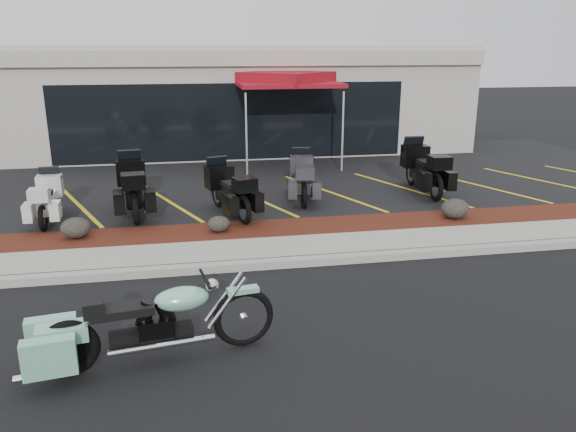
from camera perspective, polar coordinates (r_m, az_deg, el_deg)
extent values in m
plane|color=black|center=(9.78, 0.17, -7.10)|extent=(90.00, 90.00, 0.00)
cube|color=gray|center=(10.57, -0.73, -4.78)|extent=(24.00, 0.25, 0.15)
cube|color=gray|center=(11.21, -1.34, -3.48)|extent=(24.00, 1.20, 0.15)
cube|color=#3E160E|center=(12.33, -2.23, -1.56)|extent=(24.00, 1.20, 0.16)
cube|color=black|center=(17.50, -4.80, 3.91)|extent=(26.00, 9.60, 0.15)
cube|color=#A59F95|center=(23.43, -6.53, 11.89)|extent=(18.00, 8.00, 4.00)
cube|color=black|center=(19.53, -5.61, 9.48)|extent=(12.00, 0.06, 2.60)
cube|color=#A59F95|center=(19.35, -5.79, 15.65)|extent=(18.00, 0.30, 0.50)
ellipsoid|color=black|center=(12.40, -20.77, -1.13)|extent=(0.61, 0.51, 0.43)
ellipsoid|color=black|center=(12.09, -7.06, -0.81)|extent=(0.48, 0.40, 0.34)
ellipsoid|color=black|center=(13.49, 16.59, 0.73)|extent=(0.65, 0.54, 0.46)
cone|color=#D24207|center=(17.28, -6.39, 4.77)|extent=(0.39, 0.39, 0.48)
cylinder|color=silver|center=(17.70, -5.41, 8.41)|extent=(0.06, 0.06, 2.50)
cylinder|color=silver|center=(17.52, 4.60, 8.34)|extent=(0.06, 0.06, 2.50)
cylinder|color=silver|center=(20.68, -4.20, 9.64)|extent=(0.06, 0.06, 2.50)
cylinder|color=silver|center=(20.53, 4.38, 9.59)|extent=(0.06, 0.06, 2.50)
cube|color=maroon|center=(18.91, -0.16, 13.32)|extent=(3.93, 3.93, 0.13)
cube|color=maroon|center=(18.90, -0.16, 13.88)|extent=(3.29, 3.29, 0.38)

